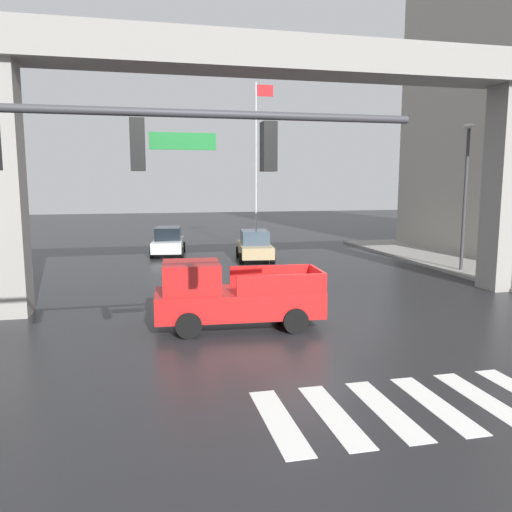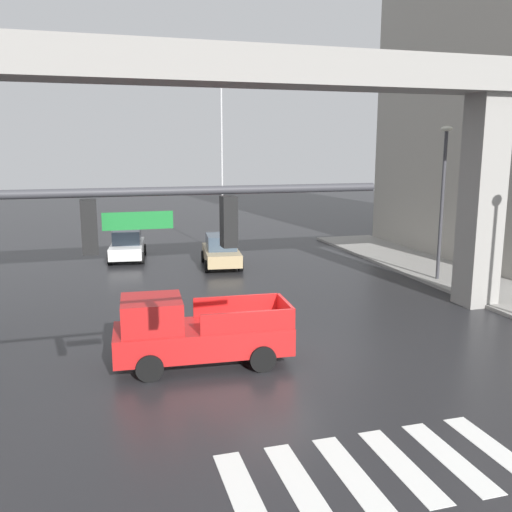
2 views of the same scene
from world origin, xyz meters
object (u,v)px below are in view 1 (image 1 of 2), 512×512
Objects in this scene: sedan_white at (168,241)px; flagpole at (257,156)px; sedan_tan at (255,245)px; street_lamp_mid_block at (466,180)px; traffic_signal_mast at (65,178)px; pickup_truck at (229,296)px.

sedan_white is 0.42× the size of flagpole.
sedan_white is at bearing -176.52° from flagpole.
sedan_tan is 0.62× the size of street_lamp_mid_block.
sedan_tan and sedan_white have the same top height.
flagpole is at bearing 74.44° from sedan_tan.
street_lamp_mid_block is (16.70, 13.44, 0.01)m from traffic_signal_mast.
flagpole is at bearing 69.79° from traffic_signal_mast.
traffic_signal_mast is 1.20× the size of street_lamp_mid_block.
pickup_truck is 13.78m from sedan_tan.
street_lamp_mid_block is 0.68× the size of flagpole.
street_lamp_mid_block is (9.11, -6.28, 3.70)m from sedan_tan.
pickup_truck is at bearing -106.12° from sedan_tan.
street_lamp_mid_block reaches higher than sedan_white.
flagpole is at bearing 74.00° from pickup_truck.
street_lamp_mid_block is at bearing -34.60° from sedan_tan.
flagpole reaches higher than traffic_signal_mast.
street_lamp_mid_block is at bearing 38.83° from traffic_signal_mast.
sedan_white is 0.62× the size of street_lamp_mid_block.
sedan_tan is 21.46m from traffic_signal_mast.
sedan_white is 0.52× the size of traffic_signal_mast.
street_lamp_mid_block is at bearing 28.26° from pickup_truck.
sedan_white is 7.79m from flagpole.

